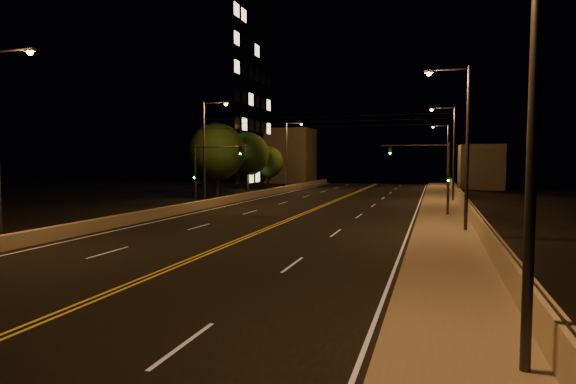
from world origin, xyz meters
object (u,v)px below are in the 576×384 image
(traffic_signal_left, at_px, (206,168))
(tree_3, at_px, (268,162))
(tree_1, at_px, (219,161))
(streetlight_0, at_px, (518,96))
(traffic_signal_right, at_px, (434,170))
(streetlight_2, at_px, (451,148))
(streetlight_3, at_px, (446,152))
(streetlight_4, at_px, (1,135))
(tree_2, at_px, (247,154))
(streetlight_1, at_px, (463,139))
(building_tower, at_px, (177,91))
(streetlight_5, at_px, (207,147))
(tree_0, at_px, (217,152))
(streetlight_6, at_px, (288,151))

(traffic_signal_left, bearing_deg, tree_3, 99.35)
(tree_1, xyz_separation_m, tree_3, (2.39, 11.69, -0.21))
(streetlight_0, bearing_deg, traffic_signal_right, 93.31)
(streetlight_2, xyz_separation_m, streetlight_3, (0.00, 26.60, 0.00))
(streetlight_0, height_order, streetlight_2, same)
(streetlight_4, relative_size, tree_1, 1.45)
(streetlight_2, distance_m, streetlight_3, 26.60)
(tree_2, distance_m, tree_3, 5.79)
(streetlight_2, height_order, streetlight_4, same)
(streetlight_1, distance_m, building_tower, 51.12)
(streetlight_2, distance_m, tree_2, 28.50)
(traffic_signal_left, relative_size, building_tower, 0.19)
(streetlight_1, distance_m, tree_3, 45.49)
(streetlight_3, distance_m, building_tower, 41.21)
(streetlight_3, height_order, streetlight_4, same)
(traffic_signal_right, height_order, building_tower, building_tower)
(streetlight_5, bearing_deg, tree_0, 108.86)
(streetlight_1, height_order, streetlight_5, same)
(streetlight_0, xyz_separation_m, streetlight_2, (0.00, 40.58, 0.00))
(streetlight_1, height_order, streetlight_2, same)
(streetlight_4, xyz_separation_m, streetlight_5, (0.00, 21.79, 0.00))
(tree_3, bearing_deg, streetlight_2, -33.45)
(streetlight_3, height_order, streetlight_5, same)
(building_tower, relative_size, tree_1, 4.48)
(traffic_signal_left, distance_m, tree_3, 30.18)
(streetlight_3, bearing_deg, streetlight_5, -119.99)
(streetlight_1, bearing_deg, streetlight_6, 120.87)
(streetlight_4, distance_m, streetlight_6, 47.10)
(streetlight_0, xyz_separation_m, tree_1, (-27.57, 45.53, -1.36))
(streetlight_5, bearing_deg, tree_2, 102.48)
(streetlight_3, xyz_separation_m, streetlight_6, (-21.47, -11.89, 0.00))
(streetlight_1, height_order, tree_2, streetlight_1)
(streetlight_6, bearing_deg, traffic_signal_right, -54.48)
(streetlight_6, distance_m, tree_0, 17.96)
(streetlight_6, relative_size, tree_1, 1.45)
(streetlight_2, height_order, tree_1, streetlight_2)
(streetlight_4, distance_m, tree_3, 49.19)
(streetlight_4, bearing_deg, streetlight_1, 27.51)
(streetlight_3, relative_size, building_tower, 0.32)
(streetlight_5, height_order, traffic_signal_right, streetlight_5)
(traffic_signal_right, bearing_deg, tree_0, 155.83)
(streetlight_2, bearing_deg, streetlight_0, -90.00)
(streetlight_2, distance_m, streetlight_6, 26.02)
(tree_2, xyz_separation_m, tree_3, (1.08, 5.57, -1.17))
(streetlight_0, height_order, traffic_signal_right, streetlight_0)
(streetlight_1, height_order, streetlight_3, same)
(streetlight_2, distance_m, building_tower, 40.54)
(streetlight_5, height_order, traffic_signal_left, streetlight_5)
(traffic_signal_right, bearing_deg, traffic_signal_left, 180.00)
(traffic_signal_right, bearing_deg, tree_2, 135.55)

